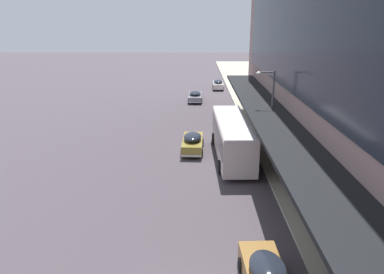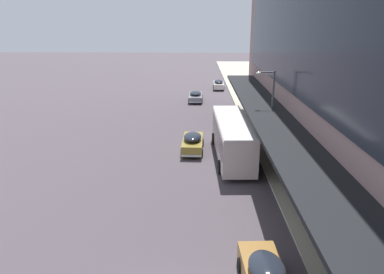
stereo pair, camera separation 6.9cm
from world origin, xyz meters
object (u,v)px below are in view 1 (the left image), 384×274
Objects in this scene: sedan_oncoming_rear at (195,96)px; sedan_oncoming_front at (193,142)px; street_lamp at (270,106)px; sedan_lead_mid at (218,84)px; transit_bus_kerbside_front at (232,136)px.

sedan_oncoming_front is at bearing -90.31° from sedan_oncoming_rear.
street_lamp is at bearing -7.55° from sedan_oncoming_front.
sedan_oncoming_front is (-3.78, -30.14, 0.04)m from sedan_lead_mid.
transit_bus_kerbside_front is at bearing -91.10° from sedan_lead_mid.
sedan_lead_mid is at bearing 94.45° from street_lamp.
sedan_oncoming_front is at bearing 153.66° from transit_bus_kerbside_front.
sedan_oncoming_front is 0.69× the size of street_lamp.
transit_bus_kerbside_front reaches higher than sedan_oncoming_front.
street_lamp is at bearing -74.08° from sedan_oncoming_rear.
sedan_lead_mid is 30.38m from sedan_oncoming_front.
sedan_oncoming_rear is at bearing -110.87° from sedan_lead_mid.
sedan_lead_mid is 1.01× the size of sedan_oncoming_front.
sedan_oncoming_front is (-0.11, -20.51, 0.09)m from sedan_oncoming_rear.
sedan_oncoming_rear is (-3.67, -9.63, -0.04)m from sedan_lead_mid.
sedan_oncoming_rear is 1.06× the size of sedan_oncoming_front.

